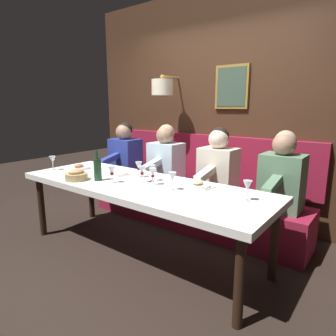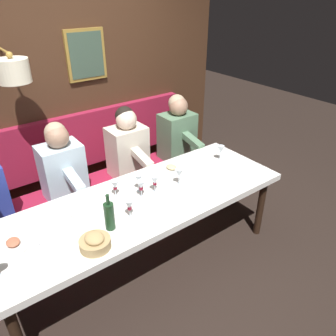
{
  "view_description": "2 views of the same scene",
  "coord_description": "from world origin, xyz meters",
  "px_view_note": "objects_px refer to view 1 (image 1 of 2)",
  "views": [
    {
      "loc": [
        -2.01,
        -1.88,
        1.48
      ],
      "look_at": [
        0.05,
        -0.31,
        0.92
      ],
      "focal_mm": 31.41,
      "sensor_mm": 36.0,
      "label": 1
    },
    {
      "loc": [
        -1.97,
        1.2,
        2.34
      ],
      "look_at": [
        0.05,
        -0.31,
        0.92
      ],
      "focal_mm": 34.98,
      "sensor_mm": 36.0,
      "label": 2
    }
  ],
  "objects_px": {
    "wine_glass_7": "(142,171)",
    "wine_glass_4": "(52,160)",
    "wine_glass_0": "(139,166)",
    "wine_glass_3": "(173,177)",
    "dining_table": "(139,189)",
    "wine_glass_2": "(247,186)",
    "diner_nearest": "(282,174)",
    "bread_bowl": "(76,175)",
    "wine_glass_1": "(153,173)",
    "wine_glass_5": "(152,170)",
    "diner_middle": "(166,158)",
    "diner_near": "(218,165)",
    "wine_bottle": "(98,169)",
    "wine_glass_6": "(112,171)",
    "diner_far": "(125,153)"
  },
  "relations": [
    {
      "from": "wine_glass_3",
      "to": "bread_bowl",
      "type": "distance_m",
      "value": 1.02
    },
    {
      "from": "diner_nearest",
      "to": "wine_glass_5",
      "type": "relative_size",
      "value": 4.82
    },
    {
      "from": "diner_nearest",
      "to": "wine_glass_3",
      "type": "relative_size",
      "value": 4.82
    },
    {
      "from": "diner_middle",
      "to": "wine_bottle",
      "type": "distance_m",
      "value": 1.06
    },
    {
      "from": "wine_glass_7",
      "to": "wine_glass_4",
      "type": "bearing_deg",
      "value": 99.83
    },
    {
      "from": "diner_middle",
      "to": "wine_glass_0",
      "type": "height_order",
      "value": "diner_middle"
    },
    {
      "from": "wine_glass_5",
      "to": "wine_bottle",
      "type": "bearing_deg",
      "value": 124.2
    },
    {
      "from": "wine_glass_1",
      "to": "wine_glass_7",
      "type": "bearing_deg",
      "value": 88.42
    },
    {
      "from": "wine_glass_5",
      "to": "diner_nearest",
      "type": "bearing_deg",
      "value": -53.8
    },
    {
      "from": "wine_glass_0",
      "to": "wine_glass_1",
      "type": "height_order",
      "value": "same"
    },
    {
      "from": "wine_glass_0",
      "to": "wine_glass_6",
      "type": "xyz_separation_m",
      "value": [
        -0.32,
        0.05,
        -0.0
      ]
    },
    {
      "from": "wine_glass_7",
      "to": "wine_glass_5",
      "type": "bearing_deg",
      "value": -21.85
    },
    {
      "from": "dining_table",
      "to": "diner_near",
      "type": "bearing_deg",
      "value": -23.29
    },
    {
      "from": "diner_middle",
      "to": "wine_glass_3",
      "type": "distance_m",
      "value": 1.16
    },
    {
      "from": "dining_table",
      "to": "wine_glass_2",
      "type": "xyz_separation_m",
      "value": [
        0.12,
        -1.04,
        0.18
      ]
    },
    {
      "from": "wine_glass_3",
      "to": "wine_glass_6",
      "type": "distance_m",
      "value": 0.63
    },
    {
      "from": "wine_glass_3",
      "to": "wine_bottle",
      "type": "bearing_deg",
      "value": 102.5
    },
    {
      "from": "dining_table",
      "to": "wine_glass_5",
      "type": "distance_m",
      "value": 0.23
    },
    {
      "from": "diner_nearest",
      "to": "diner_near",
      "type": "xyz_separation_m",
      "value": [
        0.0,
        0.7,
        0.0
      ]
    },
    {
      "from": "diner_nearest",
      "to": "diner_near",
      "type": "relative_size",
      "value": 1.0
    },
    {
      "from": "wine_glass_0",
      "to": "wine_glass_7",
      "type": "distance_m",
      "value": 0.22
    },
    {
      "from": "wine_glass_3",
      "to": "wine_glass_4",
      "type": "distance_m",
      "value": 1.59
    },
    {
      "from": "dining_table",
      "to": "diner_nearest",
      "type": "height_order",
      "value": "diner_nearest"
    },
    {
      "from": "diner_far",
      "to": "wine_glass_7",
      "type": "relative_size",
      "value": 4.82
    },
    {
      "from": "diner_middle",
      "to": "wine_glass_7",
      "type": "height_order",
      "value": "diner_middle"
    },
    {
      "from": "diner_middle",
      "to": "wine_glass_5",
      "type": "xyz_separation_m",
      "value": [
        -0.75,
        -0.41,
        0.04
      ]
    },
    {
      "from": "wine_glass_6",
      "to": "wine_glass_7",
      "type": "xyz_separation_m",
      "value": [
        0.18,
        -0.22,
        -0.0
      ]
    },
    {
      "from": "wine_glass_6",
      "to": "wine_glass_5",
      "type": "bearing_deg",
      "value": -43.0
    },
    {
      "from": "wine_glass_3",
      "to": "bread_bowl",
      "type": "xyz_separation_m",
      "value": [
        -0.3,
        0.98,
        -0.07
      ]
    },
    {
      "from": "wine_glass_7",
      "to": "wine_glass_0",
      "type": "bearing_deg",
      "value": 50.79
    },
    {
      "from": "bread_bowl",
      "to": "wine_glass_2",
      "type": "bearing_deg",
      "value": -75.74
    },
    {
      "from": "dining_table",
      "to": "diner_nearest",
      "type": "distance_m",
      "value": 1.4
    },
    {
      "from": "wine_bottle",
      "to": "wine_glass_5",
      "type": "bearing_deg",
      "value": -55.8
    },
    {
      "from": "wine_glass_2",
      "to": "diner_near",
      "type": "bearing_deg",
      "value": 40.62
    },
    {
      "from": "wine_glass_0",
      "to": "wine_bottle",
      "type": "bearing_deg",
      "value": 145.7
    },
    {
      "from": "wine_glass_1",
      "to": "wine_glass_5",
      "type": "distance_m",
      "value": 0.14
    },
    {
      "from": "wine_glass_0",
      "to": "wine_glass_2",
      "type": "relative_size",
      "value": 1.0
    },
    {
      "from": "wine_glass_4",
      "to": "wine_glass_6",
      "type": "distance_m",
      "value": 0.97
    },
    {
      "from": "dining_table",
      "to": "wine_bottle",
      "type": "relative_size",
      "value": 8.69
    },
    {
      "from": "wine_bottle",
      "to": "bread_bowl",
      "type": "distance_m",
      "value": 0.23
    },
    {
      "from": "diner_near",
      "to": "wine_glass_2",
      "type": "relative_size",
      "value": 4.82
    },
    {
      "from": "wine_glass_4",
      "to": "wine_glass_5",
      "type": "bearing_deg",
      "value": -75.96
    },
    {
      "from": "dining_table",
      "to": "wine_glass_2",
      "type": "distance_m",
      "value": 1.06
    },
    {
      "from": "wine_glass_1",
      "to": "wine_bottle",
      "type": "xyz_separation_m",
      "value": [
        -0.2,
        0.55,
        0.0
      ]
    },
    {
      "from": "wine_glass_0",
      "to": "diner_nearest",
      "type": "bearing_deg",
      "value": -60.14
    },
    {
      "from": "wine_glass_4",
      "to": "dining_table",
      "type": "bearing_deg",
      "value": -81.49
    },
    {
      "from": "wine_glass_6",
      "to": "diner_middle",
      "type": "bearing_deg",
      "value": 8.13
    },
    {
      "from": "diner_far",
      "to": "diner_near",
      "type": "bearing_deg",
      "value": -90.0
    },
    {
      "from": "dining_table",
      "to": "wine_glass_3",
      "type": "relative_size",
      "value": 15.9
    },
    {
      "from": "diner_near",
      "to": "wine_glass_4",
      "type": "bearing_deg",
      "value": 124.1
    }
  ]
}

